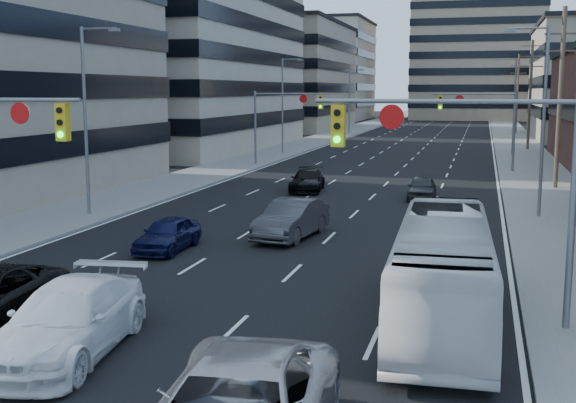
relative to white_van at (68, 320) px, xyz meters
The scene contains 23 objects.
road_surface 126.59m from the white_van, 89.41° to the left, with size 18.00×300.00×0.02m, color black.
sidewalk_left 126.99m from the white_van, 94.61° to the left, with size 5.00×300.00×0.15m, color slate.
sidewalk_right 127.22m from the white_van, 84.22° to the left, with size 5.00×300.00×0.15m, color slate.
office_left_mid 63.52m from the white_van, 114.43° to the left, with size 26.00×34.00×28.00m, color #ADA089.
office_left_far 99.47m from the white_van, 103.23° to the left, with size 20.00×30.00×16.00m, color gray.
bg_block_left 139.46m from the white_van, 101.06° to the left, with size 24.00×24.00×20.00m, color #ADA089.
signal_near_right 10.48m from the white_van, 27.57° to the left, with size 6.59×0.33×6.00m.
signal_far_left 42.20m from the white_van, 98.73° to the left, with size 6.09×0.33×6.00m.
signal_far_right 42.67m from the white_van, 77.80° to the left, with size 6.09×0.33×6.00m.
utility_pole_block 35.61m from the white_van, 67.49° to the left, with size 2.20×0.28×11.00m.
utility_pole_midblock 64.21m from the white_van, 77.82° to the left, with size 2.20×0.28×11.00m.
utility_pole_distant 93.69m from the white_van, 81.70° to the left, with size 2.20×0.28×11.00m.
streetlight_left_near 19.35m from the white_van, 118.60° to the left, with size 2.03×0.22×9.00m.
streetlight_left_mid 52.53m from the white_van, 99.94° to the left, with size 2.03×0.22×9.00m.
streetlight_left_far 87.15m from the white_van, 95.96° to the left, with size 2.03×0.22×9.00m.
streetlight_right_near 24.88m from the white_van, 61.65° to the left, with size 2.03×0.22×9.00m.
streetlight_right_far 57.92m from the white_van, 78.37° to the left, with size 2.03×0.22×9.00m.
white_van is the anchor object (origin of this frame).
transit_bus 9.45m from the white_van, 29.34° to the left, with size 2.37×10.11×2.82m, color silver.
sedan_blue 10.93m from the white_van, 102.50° to the left, with size 1.54×3.83×1.30m, color #0E1038.
sedan_grey_center 14.30m from the white_van, 83.69° to the left, with size 1.68×4.83×1.59m, color #3A393C.
sedan_black_far 28.00m from the white_van, 92.21° to the left, with size 1.86×4.56×1.32m, color black.
sedan_grey_right 27.15m from the white_van, 77.45° to the left, with size 1.55×3.85×1.31m, color #2C2C2E.
Camera 1 is at (7.79, -10.73, 6.08)m, focal length 45.00 mm.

